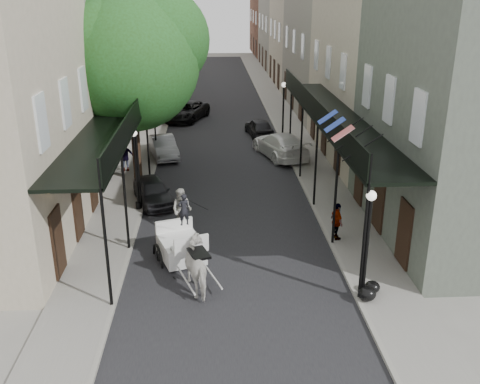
{
  "coord_description": "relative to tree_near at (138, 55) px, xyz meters",
  "views": [
    {
      "loc": [
        -0.73,
        -16.85,
        9.55
      ],
      "look_at": [
        0.44,
        3.95,
        1.6
      ],
      "focal_mm": 40.0,
      "sensor_mm": 36.0,
      "label": 1
    }
  ],
  "objects": [
    {
      "name": "sidewalk_left",
      "position": [
        -0.8,
        9.82,
        -6.43
      ],
      "size": [
        2.2,
        90.0,
        0.12
      ],
      "primitive_type": "cube",
      "color": "gray",
      "rests_on": "ground"
    },
    {
      "name": "car_left_near",
      "position": [
        0.67,
        -3.29,
        -5.88
      ],
      "size": [
        2.46,
        3.81,
        1.21
      ],
      "primitive_type": "imported",
      "rotation": [
        0.0,
        0.0,
        0.32
      ],
      "color": "black",
      "rests_on": "ground"
    },
    {
      "name": "tree_near",
      "position": [
        0.0,
        0.0,
        0.0
      ],
      "size": [
        7.31,
        6.8,
        9.63
      ],
      "color": "#382619",
      "rests_on": "sidewalk_left"
    },
    {
      "name": "road",
      "position": [
        4.2,
        9.82,
        -6.48
      ],
      "size": [
        8.0,
        90.0,
        0.01
      ],
      "primitive_type": "cube",
      "color": "black",
      "rests_on": "ground"
    },
    {
      "name": "pedestrian_sidewalk_right",
      "position": [
        8.4,
        -7.86,
        -5.6
      ],
      "size": [
        0.57,
        0.96,
        1.54
      ],
      "primitive_type": "imported",
      "rotation": [
        0.0,
        0.0,
        1.8
      ],
      "color": "gray",
      "rests_on": "sidewalk_right"
    },
    {
      "name": "car_right_far",
      "position": [
        6.8,
        8.82,
        -5.87
      ],
      "size": [
        1.99,
        3.8,
        1.23
      ],
      "primitive_type": "imported",
      "rotation": [
        0.0,
        0.0,
        3.29
      ],
      "color": "black",
      "rests_on": "ground"
    },
    {
      "name": "pedestrian_sidewalk_left",
      "position": [
        -1.27,
        1.35,
        -5.44
      ],
      "size": [
        1.33,
        0.95,
        1.86
      ],
      "primitive_type": "imported",
      "rotation": [
        0.0,
        0.0,
        3.38
      ],
      "color": "gray",
      "rests_on": "sidewalk_left"
    },
    {
      "name": "carriage",
      "position": [
        2.14,
        -8.66,
        -5.38
      ],
      "size": [
        2.3,
        2.85,
        2.86
      ],
      "rotation": [
        0.0,
        0.0,
        0.34
      ],
      "color": "black",
      "rests_on": "ground"
    },
    {
      "name": "car_right_near",
      "position": [
        7.62,
        3.82,
        -5.75
      ],
      "size": [
        3.39,
        5.47,
        1.48
      ],
      "primitive_type": "imported",
      "rotation": [
        0.0,
        0.0,
        3.42
      ],
      "color": "white",
      "rests_on": "ground"
    },
    {
      "name": "pedestrian_walking",
      "position": [
        2.2,
        -6.4,
        -5.57
      ],
      "size": [
        1.09,
        0.98,
        1.85
      ],
      "primitive_type": "imported",
      "rotation": [
        0.0,
        0.0,
        -0.37
      ],
      "color": "#A6A49C",
      "rests_on": "ground"
    },
    {
      "name": "building_row_right",
      "position": [
        12.8,
        19.82,
        -1.24
      ],
      "size": [
        5.0,
        80.0,
        10.5
      ],
      "primitive_type": "cube",
      "color": "gray",
      "rests_on": "ground"
    },
    {
      "name": "gallery_right",
      "position": [
        8.99,
        -3.2,
        -2.44
      ],
      "size": [
        2.2,
        18.05,
        4.88
      ],
      "color": "black",
      "rests_on": "sidewalk_right"
    },
    {
      "name": "lamppost_right_near",
      "position": [
        8.3,
        -12.18,
        -4.44
      ],
      "size": [
        0.32,
        0.32,
        3.71
      ],
      "color": "black",
      "rests_on": "sidewalk_right"
    },
    {
      "name": "lamppost_left",
      "position": [
        0.1,
        -4.18,
        -4.44
      ],
      "size": [
        0.32,
        0.32,
        3.71
      ],
      "color": "black",
      "rests_on": "sidewalk_left"
    },
    {
      "name": "tree_far",
      "position": [
        -0.05,
        14.0,
        -0.65
      ],
      "size": [
        6.45,
        6.0,
        8.61
      ],
      "color": "#382619",
      "rests_on": "sidewalk_left"
    },
    {
      "name": "ground",
      "position": [
        4.2,
        -10.18,
        -6.49
      ],
      "size": [
        140.0,
        140.0,
        0.0
      ],
      "primitive_type": "plane",
      "color": "gray",
      "rests_on": "ground"
    },
    {
      "name": "horse",
      "position": [
        3.02,
        -11.18,
        -5.63
      ],
      "size": [
        1.54,
        2.22,
        1.71
      ],
      "primitive_type": "imported",
      "rotation": [
        0.0,
        0.0,
        3.48
      ],
      "color": "silver",
      "rests_on": "ground"
    },
    {
      "name": "gallery_left",
      "position": [
        -0.59,
        -3.2,
        -2.44
      ],
      "size": [
        2.2,
        18.05,
        4.88
      ],
      "color": "black",
      "rests_on": "sidewalk_left"
    },
    {
      "name": "lamppost_right_far",
      "position": [
        8.3,
        7.82,
        -4.44
      ],
      "size": [
        0.32,
        0.32,
        3.71
      ],
      "color": "black",
      "rests_on": "sidewalk_right"
    },
    {
      "name": "trash_bags",
      "position": [
        8.51,
        -12.2,
        -6.14
      ],
      "size": [
        0.84,
        0.99,
        0.49
      ],
      "color": "black",
      "rests_on": "sidewalk_right"
    },
    {
      "name": "car_left_mid",
      "position": [
        0.6,
        4.2,
        -5.86
      ],
      "size": [
        2.2,
        4.03,
        1.26
      ],
      "primitive_type": "imported",
      "rotation": [
        0.0,
        0.0,
        0.24
      ],
      "color": "#949398",
      "rests_on": "ground"
    },
    {
      "name": "sidewalk_right",
      "position": [
        9.2,
        9.82,
        -6.43
      ],
      "size": [
        2.2,
        90.0,
        0.12
      ],
      "primitive_type": "cube",
      "color": "gray",
      "rests_on": "ground"
    },
    {
      "name": "car_left_far",
      "position": [
        1.6,
        13.82,
        -5.79
      ],
      "size": [
        3.93,
        5.51,
        1.39
      ],
      "primitive_type": "imported",
      "rotation": [
        0.0,
        0.0,
        -0.36
      ],
      "color": "black",
      "rests_on": "ground"
    },
    {
      "name": "building_row_left",
      "position": [
        -4.4,
        19.82,
        -1.24
      ],
      "size": [
        5.0,
        80.0,
        10.5
      ],
      "primitive_type": "cube",
      "color": "#B5A891",
      "rests_on": "ground"
    }
  ]
}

